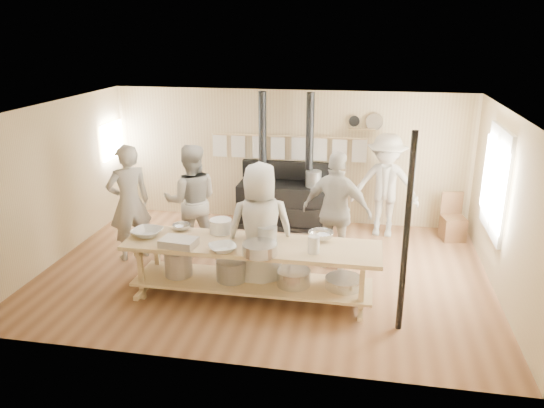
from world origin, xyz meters
name	(u,v)px	position (x,y,z in m)	size (l,w,h in m)	color
ground	(264,271)	(0.00, 0.00, 0.00)	(7.00, 7.00, 0.00)	brown
room_shell	(264,174)	(0.00, 0.00, 1.62)	(7.00, 7.00, 7.00)	tan
window_right	(496,182)	(3.47, 0.60, 1.50)	(0.09, 1.50, 1.65)	beige
left_opening	(112,140)	(-3.45, 2.00, 1.60)	(0.00, 0.90, 0.90)	white
stove	(285,200)	(-0.01, 2.12, 0.52)	(1.90, 0.75, 2.60)	black
towel_rail	(288,145)	(0.00, 2.40, 1.55)	(3.00, 0.04, 0.47)	tan
back_wall_shelf	(366,124)	(1.46, 2.43, 2.00)	(0.63, 0.14, 0.32)	tan
prep_table	(251,265)	(-0.01, -0.90, 0.52)	(3.60, 0.90, 0.85)	tan
support_post	(406,235)	(2.05, -1.35, 1.30)	(0.08, 0.08, 2.60)	black
cook_far_left	(129,203)	(-2.30, 0.14, 0.98)	(0.71, 0.47, 1.96)	#B0A89B
cook_left	(192,201)	(-1.34, 0.48, 0.96)	(0.93, 0.73, 1.92)	#B0A89B
cook_center	(260,230)	(0.08, -0.69, 0.98)	(0.96, 0.62, 1.96)	#B0A89B
cook_right	(337,211)	(1.10, 0.35, 0.96)	(1.13, 0.47, 1.93)	#B0A89B
cook_by_window	(385,186)	(1.88, 1.95, 0.96)	(1.25, 0.72, 1.93)	#B0A89B
chair	(453,226)	(3.15, 1.97, 0.25)	(0.47, 0.47, 0.86)	brown
bowl_white_a	(147,233)	(-1.55, -0.89, 0.90)	(0.43, 0.43, 0.10)	white
bowl_steel_a	(181,227)	(-1.14, -0.57, 0.89)	(0.27, 0.27, 0.09)	silver
bowl_white_b	(223,248)	(-0.33, -1.23, 0.90)	(0.37, 0.37, 0.09)	white
bowl_steel_b	(321,236)	(0.94, -0.57, 0.91)	(0.36, 0.36, 0.11)	silver
roasting_pan	(179,242)	(-0.97, -1.17, 0.90)	(0.49, 0.32, 0.11)	#B2B2B7
mixing_bowl_large	(260,249)	(0.19, -1.23, 0.93)	(0.48, 0.48, 0.15)	silver
bucket_galv	(267,235)	(0.22, -0.85, 0.98)	(0.27, 0.27, 0.25)	gray
deep_bowl_enamel	(221,226)	(-0.54, -0.57, 0.95)	(0.33, 0.33, 0.20)	white
pitcher	(314,245)	(0.89, -1.07, 0.97)	(0.15, 0.15, 0.24)	white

